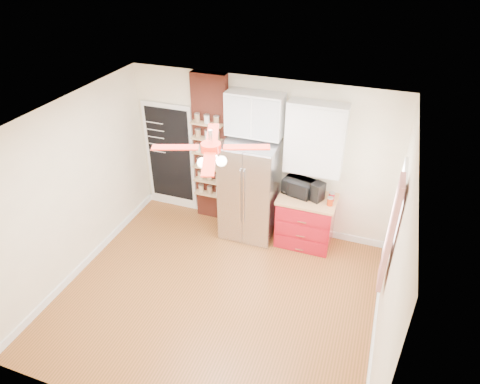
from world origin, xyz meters
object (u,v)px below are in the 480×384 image
(ceiling_fan, at_px, (211,148))
(canister_left, at_px, (330,202))
(pantry_jar_oats, at_px, (198,148))
(red_cabinet, at_px, (305,221))
(coffee_maker, at_px, (317,192))
(toaster_oven, at_px, (298,187))
(fridge, at_px, (250,190))

(ceiling_fan, bearing_deg, canister_left, 51.07)
(canister_left, xyz_separation_m, pantry_jar_oats, (-2.32, 0.17, 0.48))
(red_cabinet, relative_size, coffee_maker, 3.05)
(ceiling_fan, height_order, pantry_jar_oats, ceiling_fan)
(red_cabinet, distance_m, ceiling_fan, 2.75)
(red_cabinet, distance_m, toaster_oven, 0.61)
(ceiling_fan, bearing_deg, pantry_jar_oats, 120.21)
(fridge, height_order, toaster_oven, fridge)
(ceiling_fan, distance_m, canister_left, 2.52)
(fridge, xyz_separation_m, toaster_oven, (0.79, 0.13, 0.16))
(toaster_oven, bearing_deg, ceiling_fan, -99.83)
(canister_left, bearing_deg, ceiling_fan, -128.93)
(pantry_jar_oats, bearing_deg, canister_left, -4.13)
(red_cabinet, height_order, pantry_jar_oats, pantry_jar_oats)
(coffee_maker, bearing_deg, toaster_oven, -169.83)
(toaster_oven, xyz_separation_m, coffee_maker, (0.33, -0.08, 0.02))
(red_cabinet, xyz_separation_m, toaster_oven, (-0.18, 0.08, 0.58))
(pantry_jar_oats, bearing_deg, fridge, -7.83)
(fridge, relative_size, coffee_maker, 5.69)
(toaster_oven, distance_m, coffee_maker, 0.34)
(ceiling_fan, height_order, canister_left, ceiling_fan)
(ceiling_fan, distance_m, coffee_maker, 2.41)
(ceiling_fan, bearing_deg, toaster_oven, 67.19)
(toaster_oven, bearing_deg, canister_left, -3.43)
(fridge, relative_size, red_cabinet, 1.86)
(coffee_maker, bearing_deg, canister_left, 5.01)
(fridge, distance_m, coffee_maker, 1.13)
(red_cabinet, bearing_deg, canister_left, -12.61)
(red_cabinet, bearing_deg, fridge, -177.05)
(fridge, relative_size, pantry_jar_oats, 12.69)
(red_cabinet, height_order, toaster_oven, toaster_oven)
(red_cabinet, distance_m, canister_left, 0.64)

